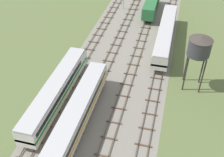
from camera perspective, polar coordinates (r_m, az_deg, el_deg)
name	(u,v)px	position (r m, az deg, el deg)	size (l,w,h in m)	color
ground_plane	(128,46)	(57.52, 3.32, 6.83)	(480.00, 480.00, 0.00)	#5B6B3D
ballast_bed	(128,46)	(57.52, 3.32, 6.83)	(18.54, 176.00, 0.01)	gray
track_far_left	(96,38)	(59.84, -3.37, 8.34)	(2.40, 126.00, 0.29)	#47382D
track_left	(118,41)	(58.71, 1.19, 7.76)	(2.40, 126.00, 0.29)	#47382D
track_centre_left	(140,44)	(57.96, 5.89, 7.11)	(2.40, 126.00, 0.29)	#47382D
track_centre	(163,47)	(57.62, 10.67, 6.39)	(2.40, 126.00, 0.29)	#47382D
passenger_coach_left_nearest	(76,116)	(38.45, -7.56, -7.77)	(2.96, 22.00, 3.80)	beige
diesel_railcar_far_left_near	(56,90)	(42.96, -11.56, -2.39)	(2.96, 20.50, 3.80)	white
passenger_coach_centre_mid	(166,33)	(57.56, 11.10, 9.18)	(2.96, 22.00, 3.80)	beige
freight_boxcar_centre_left_midfar	(152,4)	(70.91, 8.28, 15.15)	(2.87, 14.00, 3.60)	#286638
water_tower	(200,47)	(44.37, 17.77, 6.30)	(3.72, 3.72, 9.59)	#2D2826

